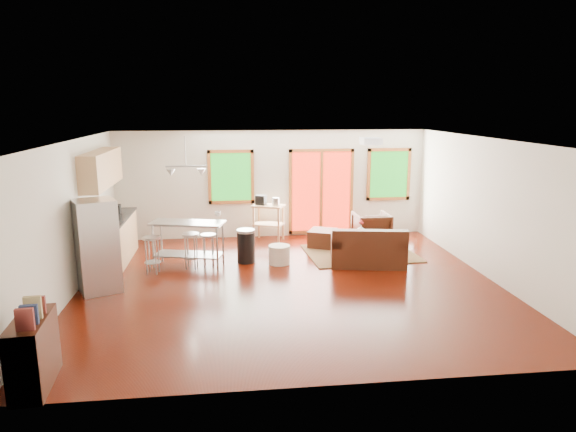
{
  "coord_description": "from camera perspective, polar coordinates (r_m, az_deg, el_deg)",
  "views": [
    {
      "loc": [
        -1.08,
        -8.81,
        3.2
      ],
      "look_at": [
        0.0,
        0.3,
        1.2
      ],
      "focal_mm": 32.0,
      "sensor_mm": 36.0,
      "label": 1
    }
  ],
  "objects": [
    {
      "name": "ottoman",
      "position": [
        11.77,
        3.92,
        -2.5
      ],
      "size": [
        0.79,
        0.79,
        0.4
      ],
      "primitive_type": "cube",
      "rotation": [
        0.0,
        0.0,
        -0.42
      ],
      "color": "black",
      "rests_on": "floor"
    },
    {
      "name": "bar_stool_c",
      "position": [
        10.43,
        -8.84,
        -2.91
      ],
      "size": [
        0.34,
        0.34,
        0.66
      ],
      "rotation": [
        0.0,
        0.0,
        -0.08
      ],
      "color": "#B7BABC",
      "rests_on": "floor"
    },
    {
      "name": "kitchen_cart",
      "position": [
        12.17,
        -2.29,
        0.67
      ],
      "size": [
        0.84,
        0.7,
        1.1
      ],
      "rotation": [
        0.0,
        0.0,
        -0.4
      ],
      "color": "tan",
      "rests_on": "floor"
    },
    {
      "name": "bar_stool_b",
      "position": [
        10.33,
        -10.74,
        -2.9
      ],
      "size": [
        0.4,
        0.4,
        0.72
      ],
      "rotation": [
        0.0,
        0.0,
        -0.19
      ],
      "color": "#B7BABC",
      "rests_on": "floor"
    },
    {
      "name": "floor",
      "position": [
        9.44,
        0.22,
        -7.58
      ],
      "size": [
        7.5,
        7.0,
        0.02
      ],
      "primitive_type": "cube",
      "color": "#330A02",
      "rests_on": "ground"
    },
    {
      "name": "french_doors",
      "position": [
        12.66,
        3.71,
        2.72
      ],
      "size": [
        1.6,
        0.05,
        2.1
      ],
      "color": "#B21C0D",
      "rests_on": "back_wall"
    },
    {
      "name": "bookshelf",
      "position": [
        6.74,
        -26.47,
        -13.34
      ],
      "size": [
        0.43,
        0.96,
        1.1
      ],
      "rotation": [
        0.0,
        0.0,
        0.08
      ],
      "color": "#33150A",
      "rests_on": "floor"
    },
    {
      "name": "island",
      "position": [
        10.46,
        -11.04,
        -2.18
      ],
      "size": [
        1.54,
        0.92,
        0.91
      ],
      "rotation": [
        0.0,
        0.0,
        -0.25
      ],
      "color": "#B7BABC",
      "rests_on": "floor"
    },
    {
      "name": "book",
      "position": [
        11.42,
        9.03,
        -1.21
      ],
      "size": [
        0.24,
        0.03,
        0.32
      ],
      "primitive_type": "imported",
      "rotation": [
        0.0,
        0.0,
        -0.01
      ],
      "color": "maroon",
      "rests_on": "coffee_table"
    },
    {
      "name": "loveseat",
      "position": [
        10.55,
        8.88,
        -3.73
      ],
      "size": [
        1.61,
        1.09,
        0.79
      ],
      "rotation": [
        0.0,
        0.0,
        -0.17
      ],
      "color": "black",
      "rests_on": "floor"
    },
    {
      "name": "coffee_table",
      "position": [
        11.24,
        8.49,
        -2.45
      ],
      "size": [
        1.21,
        0.96,
        0.42
      ],
      "rotation": [
        0.0,
        0.0,
        0.35
      ],
      "color": "#33150A",
      "rests_on": "floor"
    },
    {
      "name": "pouf",
      "position": [
        10.53,
        -0.99,
        -4.31
      ],
      "size": [
        0.58,
        0.58,
        0.38
      ],
      "primitive_type": "cylinder",
      "rotation": [
        0.0,
        0.0,
        0.41
      ],
      "color": "beige",
      "rests_on": "floor"
    },
    {
      "name": "trash_can",
      "position": [
        10.62,
        -4.69,
        -3.31
      ],
      "size": [
        0.39,
        0.39,
        0.69
      ],
      "rotation": [
        0.0,
        0.0,
        0.03
      ],
      "color": "black",
      "rests_on": "floor"
    },
    {
      "name": "left_wall",
      "position": [
        9.41,
        -23.15,
        -0.37
      ],
      "size": [
        0.02,
        7.0,
        2.6
      ],
      "primitive_type": "cube",
      "color": "beige",
      "rests_on": "ground"
    },
    {
      "name": "ceiling_flush",
      "position": [
        9.81,
        9.2,
        8.22
      ],
      "size": [
        0.35,
        0.35,
        0.12
      ],
      "primitive_type": "cube",
      "color": "white",
      "rests_on": "ceiling"
    },
    {
      "name": "window_left",
      "position": [
        12.39,
        -6.35,
        4.34
      ],
      "size": [
        1.1,
        0.05,
        1.3
      ],
      "color": "#135713",
      "rests_on": "back_wall"
    },
    {
      "name": "refrigerator",
      "position": [
        9.44,
        -20.41,
        -3.14
      ],
      "size": [
        0.85,
        0.85,
        1.62
      ],
      "rotation": [
        0.0,
        0.0,
        0.43
      ],
      "color": "#B7BABC",
      "rests_on": "floor"
    },
    {
      "name": "pendant_light",
      "position": [
        10.43,
        -11.26,
        4.88
      ],
      "size": [
        0.8,
        0.18,
        0.79
      ],
      "color": "gray",
      "rests_on": "ceiling"
    },
    {
      "name": "cabinets",
      "position": [
        11.02,
        -19.22,
        -0.3
      ],
      "size": [
        0.64,
        2.24,
        2.3
      ],
      "color": "tan",
      "rests_on": "floor"
    },
    {
      "name": "rug",
      "position": [
        11.37,
        8.02,
        -4.12
      ],
      "size": [
        2.43,
        1.94,
        0.02
      ],
      "primitive_type": "cube",
      "rotation": [
        0.0,
        0.0,
        0.07
      ],
      "color": "#455E35",
      "rests_on": "floor"
    },
    {
      "name": "window_right",
      "position": [
        13.02,
        11.14,
        4.56
      ],
      "size": [
        1.1,
        0.05,
        1.3
      ],
      "color": "#135713",
      "rests_on": "back_wall"
    },
    {
      "name": "cup",
      "position": [
        10.63,
        -7.82,
        0.32
      ],
      "size": [
        0.16,
        0.14,
        0.13
      ],
      "primitive_type": "imported",
      "rotation": [
        0.0,
        0.0,
        -0.33
      ],
      "color": "silver",
      "rests_on": "island"
    },
    {
      "name": "vase",
      "position": [
        11.55,
        8.11,
        -1.33
      ],
      "size": [
        0.19,
        0.19,
        0.28
      ],
      "rotation": [
        0.0,
        0.0,
        -0.14
      ],
      "color": "silver",
      "rests_on": "coffee_table"
    },
    {
      "name": "front_wall",
      "position": [
        5.74,
        4.53,
        -7.1
      ],
      "size": [
        7.5,
        0.02,
        2.6
      ],
      "primitive_type": "cube",
      "color": "beige",
      "rests_on": "ground"
    },
    {
      "name": "right_wall",
      "position": [
        10.24,
        21.61,
        0.72
      ],
      "size": [
        0.02,
        7.0,
        2.6
      ],
      "primitive_type": "cube",
      "color": "beige",
      "rests_on": "ground"
    },
    {
      "name": "back_wall",
      "position": [
        12.52,
        -1.74,
        3.56
      ],
      "size": [
        7.5,
        0.02,
        2.6
      ],
      "primitive_type": "cube",
      "color": "beige",
      "rests_on": "ground"
    },
    {
      "name": "ceiling",
      "position": [
        8.9,
        0.23,
        8.49
      ],
      "size": [
        7.5,
        7.0,
        0.02
      ],
      "primitive_type": "cube",
      "color": "silver",
      "rests_on": "ground"
    },
    {
      "name": "armchair",
      "position": [
        12.16,
        9.24,
        -1.16
      ],
      "size": [
        0.8,
        0.75,
        0.81
      ],
      "primitive_type": "imported",
      "rotation": [
        0.0,
        0.0,
        3.16
      ],
      "color": "black",
      "rests_on": "floor"
    },
    {
      "name": "bar_stool_a",
      "position": [
        10.18,
        -14.89,
        -3.26
      ],
      "size": [
        0.39,
        0.39,
        0.73
      ],
      "rotation": [
        0.0,
        0.0,
        -0.16
      ],
      "color": "#B7BABC",
      "rests_on": "floor"
    }
  ]
}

